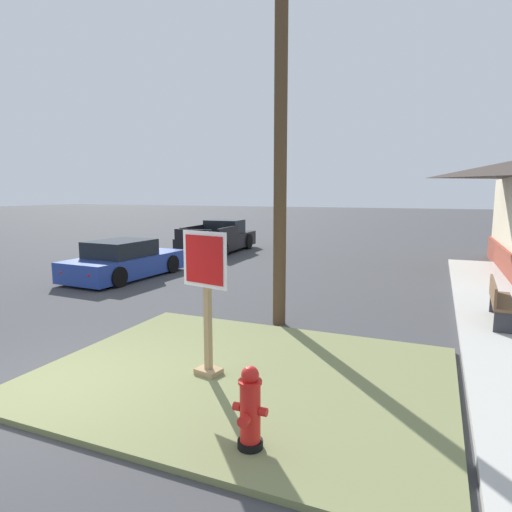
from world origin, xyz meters
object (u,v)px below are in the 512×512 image
manhole_cover (186,321)px  parked_sedan_blue (125,261)px  fire_hydrant (250,410)px  pickup_truck_black (219,239)px  utility_pole (281,92)px  street_bench (499,299)px  stop_sign (207,304)px

manhole_cover → parked_sedan_blue: (-4.51, 3.49, 0.53)m
fire_hydrant → pickup_truck_black: (-7.76, 14.16, 0.11)m
pickup_truck_black → utility_pole: 12.34m
manhole_cover → street_bench: (6.18, 2.16, 0.59)m
stop_sign → parked_sedan_blue: bearing=137.3°
parked_sedan_blue → utility_pole: bearing=-24.0°
fire_hydrant → stop_sign: (-1.34, 1.49, 0.65)m
parked_sedan_blue → utility_pole: utility_pole is taller
parked_sedan_blue → pickup_truck_black: size_ratio=0.81×
stop_sign → pickup_truck_black: 14.22m
pickup_truck_black → stop_sign: bearing=-63.1°
fire_hydrant → pickup_truck_black: pickup_truck_black is taller
fire_hydrant → manhole_cover: size_ratio=1.29×
parked_sedan_blue → manhole_cover: bearing=-37.7°
stop_sign → utility_pole: 4.69m
pickup_truck_black → fire_hydrant: bearing=-61.3°
fire_hydrant → parked_sedan_blue: size_ratio=0.21×
street_bench → manhole_cover: bearing=-160.7°
street_bench → pickup_truck_black: bearing=142.9°
pickup_truck_black → street_bench: size_ratio=2.99×
street_bench → parked_sedan_blue: bearing=172.9°
manhole_cover → pickup_truck_black: pickup_truck_black is taller
parked_sedan_blue → utility_pole: 8.20m
stop_sign → parked_sedan_blue: (-6.38, 5.89, -0.62)m
manhole_cover → pickup_truck_black: 11.25m
stop_sign → pickup_truck_black: size_ratio=0.41×
fire_hydrant → parked_sedan_blue: (-7.72, 7.37, 0.03)m
stop_sign → manhole_cover: bearing=127.9°
pickup_truck_black → manhole_cover: bearing=-66.1°
manhole_cover → pickup_truck_black: bearing=113.9°
manhole_cover → street_bench: street_bench is taller
street_bench → fire_hydrant: bearing=-116.2°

